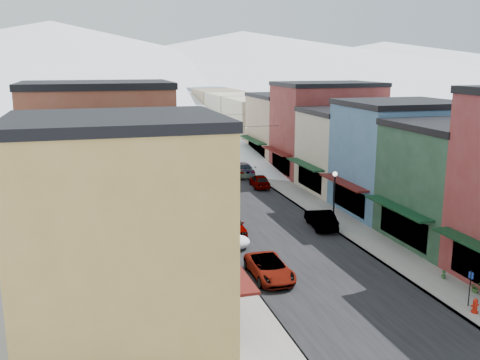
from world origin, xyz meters
TOP-DOWN VIEW (x-y plane):
  - ground at (0.00, 0.00)m, footprint 600.00×600.00m
  - road at (0.00, 60.00)m, footprint 10.00×160.00m
  - sidewalk_left at (-6.60, 60.00)m, footprint 3.20×160.00m
  - sidewalk_right at (6.60, 60.00)m, footprint 3.20×160.00m
  - curb_left at (-5.05, 60.00)m, footprint 0.10×160.00m
  - curb_right at (5.05, 60.00)m, footprint 0.10×160.00m
  - bldg_l_yellow at (-13.19, 4.00)m, footprint 11.30×8.70m
  - bldg_l_cream at (-13.19, 12.50)m, footprint 11.30×8.20m
  - bldg_l_brick_near at (-13.69, 20.50)m, footprint 12.30×8.20m
  - bldg_l_grayblue at (-13.19, 29.00)m, footprint 11.30×9.20m
  - bldg_l_brick_far at (-14.19, 38.00)m, footprint 13.30×9.20m
  - bldg_l_tan at (-13.19, 48.00)m, footprint 11.30×11.20m
  - bldg_r_green at (13.19, 12.00)m, footprint 11.30×9.20m
  - bldg_r_blue at (13.19, 21.00)m, footprint 11.30×9.20m
  - bldg_r_cream at (13.69, 30.00)m, footprint 12.30×9.20m
  - bldg_r_brick_far at (14.19, 39.00)m, footprint 13.30×9.20m
  - bldg_r_tan at (13.19, 49.00)m, footprint 11.30×11.20m
  - distant_blocks at (0.00, 83.00)m, footprint 34.00×55.00m
  - mountain_ridge at (-19.47, 277.18)m, footprint 670.00×340.00m
  - overhead_cables at (0.00, 47.50)m, footprint 16.40×15.04m
  - car_white_suv at (-3.50, 9.17)m, footprint 2.38×5.12m
  - car_silver_sedan at (-3.57, 18.81)m, footprint 2.13×4.95m
  - car_dark_hatch at (-3.57, 35.84)m, footprint 2.18×4.99m
  - car_silver_wagon at (-4.09, 37.15)m, footprint 2.27×5.30m
  - car_green_sedan at (4.30, 18.32)m, footprint 2.27×5.00m
  - car_gray_suv at (3.87, 34.06)m, footprint 2.21×4.59m
  - car_black_sedan at (3.53, 40.58)m, footprint 2.52×5.98m
  - car_lane_silver at (-2.20, 58.27)m, footprint 2.17×4.44m
  - car_lane_white at (1.66, 74.02)m, footprint 2.99×6.24m
  - fire_hydrant at (5.92, 1.00)m, footprint 0.50×0.38m
  - parking_sign at (6.13, 1.81)m, footprint 0.10×0.29m
  - trash_can at (5.42, 19.29)m, footprint 0.58×0.58m
  - streetlamp_near at (5.20, 17.77)m, footprint 0.40×0.40m
  - streetlamp_far at (5.71, 55.00)m, footprint 0.38×0.38m
  - planter_near at (7.80, 3.27)m, footprint 0.75×0.70m
  - planter_far at (7.30, 5.67)m, footprint 0.35×0.35m
  - snow_pile_near at (-4.28, 15.32)m, footprint 2.51×2.74m
  - snow_pile_mid at (-4.88, 28.55)m, footprint 2.68×2.85m
  - snow_pile_far at (-4.50, 36.13)m, footprint 2.64×2.82m

SIDE VIEW (x-z plane):
  - ground at x=0.00m, z-range 0.00..0.00m
  - road at x=0.00m, z-range 0.00..0.01m
  - sidewalk_left at x=-6.60m, z-range 0.00..0.15m
  - sidewalk_right at x=6.60m, z-range 0.00..0.15m
  - curb_left at x=-5.05m, z-range 0.00..0.15m
  - curb_right at x=5.05m, z-range 0.00..0.15m
  - planter_far at x=7.30m, z-range 0.15..0.69m
  - planter_near at x=7.80m, z-range 0.15..0.83m
  - snow_pile_near at x=-4.28m, z-range -0.02..1.04m
  - snow_pile_far at x=-4.50m, z-range -0.02..1.09m
  - fire_hydrant at x=5.92m, z-range 0.11..0.96m
  - snow_pile_mid at x=-4.88m, z-range -0.03..1.11m
  - trash_can at x=5.42m, z-range 0.16..1.14m
  - car_white_suv at x=-3.50m, z-range 0.00..1.42m
  - car_lane_silver at x=-2.20m, z-range 0.00..1.46m
  - car_gray_suv at x=3.87m, z-range 0.00..1.51m
  - car_silver_wagon at x=-4.09m, z-range 0.00..1.52m
  - car_green_sedan at x=4.30m, z-range 0.00..1.59m
  - car_dark_hatch at x=-3.57m, z-range 0.00..1.59m
  - car_silver_sedan at x=-3.57m, z-range 0.00..1.66m
  - car_lane_white at x=1.66m, z-range 0.00..1.71m
  - car_black_sedan at x=3.53m, z-range 0.00..1.72m
  - parking_sign at x=6.13m, z-range 0.34..2.53m
  - streetlamp_far at x=5.71m, z-range 0.74..5.26m
  - streetlamp_near at x=5.20m, z-range 0.78..5.62m
  - distant_blocks at x=0.00m, z-range 0.00..8.00m
  - bldg_r_cream at x=13.69m, z-range 0.01..9.01m
  - bldg_l_grayblue at x=-13.19m, z-range 0.01..9.01m
  - bldg_r_tan at x=13.19m, z-range 0.01..9.51m
  - bldg_r_green at x=13.19m, z-range 0.01..9.51m
  - bldg_l_cream at x=-13.19m, z-range 0.01..9.51m
  - bldg_l_tan at x=-13.19m, z-range 0.01..10.01m
  - bldg_r_blue at x=13.19m, z-range 0.01..10.51m
  - bldg_l_brick_far at x=-14.19m, z-range 0.01..11.01m
  - bldg_r_brick_far at x=14.19m, z-range 0.01..11.51m
  - bldg_l_yellow at x=-13.19m, z-range 0.01..11.51m
  - overhead_cables at x=0.00m, z-range 6.18..6.22m
  - bldg_l_brick_near at x=-13.69m, z-range 0.01..12.51m
  - mountain_ridge at x=-19.47m, z-range -2.64..31.36m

